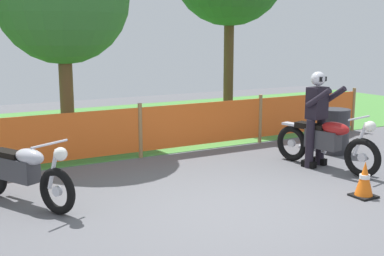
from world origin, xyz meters
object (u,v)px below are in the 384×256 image
Objects in this scene: traffic_cone at (364,180)px; spare_drum at (334,131)px; motorcycle_lead at (326,142)px; motorcycle_trailing at (23,172)px; rider_lead at (317,116)px.

spare_drum is (1.61, 2.22, 0.18)m from traffic_cone.
motorcycle_lead is 1.57m from traffic_cone.
traffic_cone is (4.36, -2.04, -0.20)m from motorcycle_trailing.
motorcycle_lead reaches higher than traffic_cone.
rider_lead is (-0.04, 0.20, 0.44)m from motorcycle_lead.
spare_drum is at bearing 54.09° from traffic_cone.
motorcycle_lead is 3.91× the size of traffic_cone.
rider_lead is at bearing -179.43° from motorcycle_lead.
motorcycle_lead is 2.36× the size of spare_drum.
motorcycle_trailing is 2.06× the size of spare_drum.
traffic_cone is 0.60× the size of spare_drum.
spare_drum is at bearing 116.63° from motorcycle_lead.
motorcycle_trailing is at bearing 154.92° from traffic_cone.
motorcycle_lead is 1.27m from spare_drum.
spare_drum is at bearing 107.84° from rider_lead.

